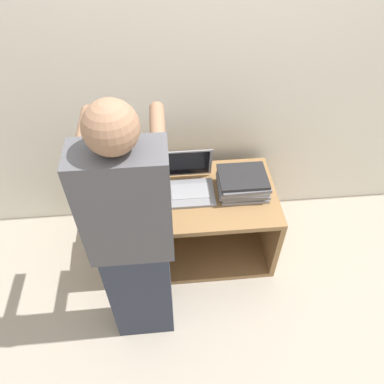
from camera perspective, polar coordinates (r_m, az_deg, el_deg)
The scene contains 8 objects.
ground_plane at distance 2.69m, azimuth 0.43°, elevation -13.64°, with size 12.00×12.00×0.00m, color #9E9384.
wall_back at distance 2.37m, azimuth -1.16°, elevation 17.85°, with size 8.00×0.05×2.40m.
cart at distance 2.67m, azimuth -0.30°, elevation -3.61°, with size 1.12×0.63×0.56m.
laptop_open at distance 2.42m, azimuth -0.30°, elevation 1.34°, with size 0.30×0.30×0.26m.
laptop_stack_left at distance 2.37m, azimuth -8.26°, elevation 0.45°, with size 0.32×0.26×0.16m.
laptop_stack_right at distance 2.42m, azimuth 7.74°, elevation 1.26°, with size 0.33×0.26×0.14m.
person at distance 1.89m, azimuth -8.97°, elevation -7.68°, with size 0.40×0.53×1.62m.
inventory_tag at distance 2.27m, azimuth -8.52°, elevation 0.86°, with size 0.06×0.02×0.01m.
Camera 1 is at (-0.14, -1.35, 2.32)m, focal length 35.00 mm.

